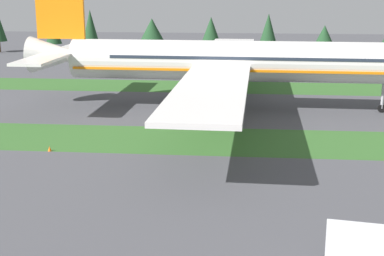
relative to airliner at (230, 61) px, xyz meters
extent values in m
cube|color=#336028|center=(-6.78, -18.60, -7.40)|extent=(320.00, 12.54, 0.01)
cube|color=#336028|center=(-6.78, 18.48, -7.40)|extent=(320.00, 12.54, 0.01)
cylinder|color=silver|center=(2.09, -0.06, -0.01)|extent=(53.01, 7.49, 6.04)
cone|color=silver|center=(-26.91, 0.74, 0.44)|extent=(9.18, 5.98, 5.74)
cube|color=orange|center=(2.09, -0.06, -1.07)|extent=(51.73, 7.58, 0.36)
cube|color=#283342|center=(5.32, -0.15, 0.74)|extent=(46.57, 7.38, 0.44)
cube|color=silver|center=(-0.56, 20.77, -0.61)|extent=(9.36, 35.68, 0.54)
cylinder|color=#A3A3A8|center=(0.55, 15.42, -2.60)|extent=(5.25, 3.46, 3.32)
cube|color=silver|center=(-1.70, -20.71, -0.61)|extent=(9.36, 35.68, 0.54)
cylinder|color=#A3A3A8|center=(-0.30, -15.43, -2.60)|extent=(5.25, 3.46, 3.32)
cube|color=silver|center=(-26.03, 8.98, 0.90)|extent=(5.05, 13.02, 0.38)
cube|color=silver|center=(-26.49, -7.53, 0.90)|extent=(5.05, 13.02, 0.38)
cube|color=orange|center=(-26.26, 0.72, 8.14)|extent=(7.56, 0.86, 10.26)
cylinder|color=#A3A3A8|center=(22.72, -0.63, -3.86)|extent=(0.44, 0.44, 5.89)
cylinder|color=black|center=(22.72, -0.63, -6.81)|extent=(1.21, 0.45, 1.20)
cylinder|color=#A3A3A8|center=(-2.03, 3.68, -3.74)|extent=(0.44, 0.44, 5.64)
cylinder|color=black|center=(-2.03, 3.68, -6.56)|extent=(1.72, 0.64, 1.70)
cylinder|color=#A3A3A8|center=(-2.23, -3.56, -3.74)|extent=(0.44, 0.44, 5.64)
cylinder|color=black|center=(-2.23, -3.56, -6.56)|extent=(1.72, 0.64, 1.70)
cube|color=silver|center=(9.78, -50.99, -5.23)|extent=(4.81, 2.98, 2.80)
sphere|color=tan|center=(10.04, -50.66, -5.79)|extent=(0.24, 0.24, 0.24)
cone|color=orange|center=(-19.98, -24.70, -7.10)|extent=(0.44, 0.44, 0.61)
cylinder|color=#4C3823|center=(-50.79, 67.80, -6.13)|extent=(0.70, 0.70, 2.56)
cone|color=#1E4223|center=(-50.79, 67.80, -1.94)|extent=(4.56, 4.56, 5.82)
cylinder|color=#4C3823|center=(-39.19, 64.13, -5.64)|extent=(0.70, 0.70, 3.54)
cone|color=#1E4223|center=(-39.19, 64.13, 0.40)|extent=(4.21, 4.21, 8.54)
cylinder|color=#4C3823|center=(-23.04, 67.47, -5.46)|extent=(0.70, 0.70, 3.89)
cone|color=#1E4223|center=(-23.04, 67.47, -0.63)|extent=(6.23, 6.23, 5.78)
cylinder|color=#4C3823|center=(-6.94, 67.07, -5.52)|extent=(0.70, 0.70, 3.78)
cone|color=#1E4223|center=(-6.94, 67.07, -0.43)|extent=(4.74, 4.74, 6.40)
cylinder|color=#4C3823|center=(8.18, 63.25, -5.83)|extent=(0.70, 0.70, 3.15)
cone|color=#1E4223|center=(8.18, 63.25, -0.18)|extent=(4.77, 4.77, 8.17)
cylinder|color=#4C3823|center=(23.31, 68.60, -5.98)|extent=(0.70, 0.70, 2.84)
cone|color=#1E4223|center=(23.31, 68.60, -1.95)|extent=(5.15, 5.15, 5.23)
camera|label=1|loc=(2.01, -84.42, 11.20)|focal=52.27mm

